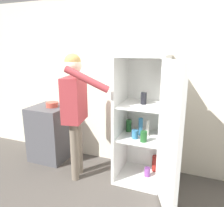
% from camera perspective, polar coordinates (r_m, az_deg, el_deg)
% --- Properties ---
extents(ground_plane, '(12.00, 12.00, 0.00)m').
position_cam_1_polar(ground_plane, '(2.92, 0.56, -24.07)').
color(ground_plane, '#4C4742').
extents(wall_back, '(7.00, 0.06, 2.55)m').
position_cam_1_polar(wall_back, '(3.27, 6.79, 4.72)').
color(wall_back, beige).
rests_on(wall_back, ground_plane).
extents(refrigerator, '(0.91, 1.22, 1.74)m').
position_cam_1_polar(refrigerator, '(2.89, 9.26, -5.22)').
color(refrigerator, white).
rests_on(refrigerator, ground_plane).
extents(person, '(0.73, 0.55, 1.75)m').
position_cam_1_polar(person, '(2.96, -9.64, 0.62)').
color(person, '#726656').
rests_on(person, ground_plane).
extents(counter, '(0.57, 0.57, 0.89)m').
position_cam_1_polar(counter, '(3.80, -15.73, -7.32)').
color(counter, '#4C4C51').
rests_on(counter, ground_plane).
extents(bowl, '(0.19, 0.19, 0.08)m').
position_cam_1_polar(bowl, '(3.63, -15.36, -0.26)').
color(bowl, '#B24738').
rests_on(bowl, counter).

